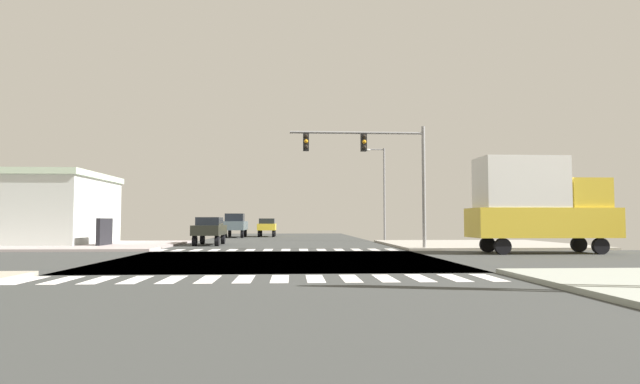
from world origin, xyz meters
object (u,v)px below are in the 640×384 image
Objects in this scene: street_lamp at (381,185)px; box_truck_leading_1 at (537,203)px; sedan_farside_1 at (210,229)px; sedan_crossing_2 at (267,226)px; pickup_trailing_2 at (236,224)px; traffic_signal_mast at (373,157)px.

box_truck_leading_1 is at bearing -72.25° from street_lamp.
sedan_farside_1 and sedan_crossing_2 have the same top height.
box_truck_leading_1 is 1.41× the size of pickup_trailing_2.
traffic_signal_mast is at bearing -112.71° from box_truck_leading_1.
sedan_crossing_2 is at bearing -152.16° from box_truck_leading_1.
pickup_trailing_2 is at bearing 141.97° from street_lamp.
sedan_farside_1 is 0.60× the size of box_truck_leading_1.
sedan_crossing_2 is at bearing 128.65° from street_lamp.
traffic_signal_mast is 1.79× the size of sedan_farside_1.
traffic_signal_mast is at bearing 105.87° from sedan_crossing_2.
box_truck_leading_1 reaches higher than pickup_trailing_2.
pickup_trailing_2 is (-0.00, 16.21, 0.17)m from sedan_farside_1.
pickup_trailing_2 is (-18.00, 26.15, -1.27)m from box_truck_leading_1.
traffic_signal_mast is 1.07× the size of box_truck_leading_1.
traffic_signal_mast reaches higher than pickup_trailing_2.
traffic_signal_mast is 1.51× the size of pickup_trailing_2.
pickup_trailing_2 is at bearing 37.06° from sedan_crossing_2.
sedan_crossing_2 is (3.00, 18.47, 0.00)m from sedan_farside_1.
pickup_trailing_2 is at bearing -145.45° from box_truck_leading_1.
box_truck_leading_1 is (15.00, -28.41, 1.45)m from sedan_crossing_2.
sedan_crossing_2 is at bearing -142.94° from pickup_trailing_2.
box_truck_leading_1 is (7.86, -3.29, -2.66)m from traffic_signal_mast.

